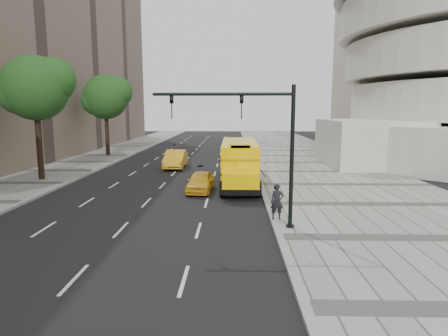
{
  "coord_description": "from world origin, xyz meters",
  "views": [
    {
      "loc": [
        4.05,
        -26.09,
        5.32
      ],
      "look_at": [
        3.5,
        -4.0,
        1.9
      ],
      "focal_mm": 30.0,
      "sensor_mm": 36.0,
      "label": 1
    }
  ],
  "objects_px": {
    "pedestrian": "(277,202)",
    "traffic_signal": "(260,139)",
    "tree_c": "(106,97)",
    "taxi_near": "(200,182)",
    "tree_b": "(36,87)",
    "school_bus": "(239,159)",
    "taxi_far": "(175,159)"
  },
  "relations": [
    {
      "from": "taxi_near",
      "to": "tree_b",
      "type": "bearing_deg",
      "value": 168.05
    },
    {
      "from": "tree_c",
      "to": "school_bus",
      "type": "bearing_deg",
      "value": -45.67
    },
    {
      "from": "tree_b",
      "to": "tree_c",
      "type": "xyz_separation_m",
      "value": [
        0.0,
        15.21,
        -0.14
      ]
    },
    {
      "from": "school_bus",
      "to": "taxi_near",
      "type": "bearing_deg",
      "value": -127.54
    },
    {
      "from": "pedestrian",
      "to": "taxi_near",
      "type": "bearing_deg",
      "value": 117.33
    },
    {
      "from": "tree_c",
      "to": "taxi_near",
      "type": "distance_m",
      "value": 23.18
    },
    {
      "from": "taxi_far",
      "to": "tree_c",
      "type": "bearing_deg",
      "value": 136.07
    },
    {
      "from": "tree_b",
      "to": "pedestrian",
      "type": "relative_size",
      "value": 5.42
    },
    {
      "from": "school_bus",
      "to": "traffic_signal",
      "type": "height_order",
      "value": "traffic_signal"
    },
    {
      "from": "school_bus",
      "to": "taxi_near",
      "type": "distance_m",
      "value": 4.42
    },
    {
      "from": "taxi_near",
      "to": "pedestrian",
      "type": "relative_size",
      "value": 2.26
    },
    {
      "from": "tree_b",
      "to": "taxi_far",
      "type": "distance_m",
      "value": 12.87
    },
    {
      "from": "school_bus",
      "to": "taxi_near",
      "type": "height_order",
      "value": "school_bus"
    },
    {
      "from": "tree_c",
      "to": "taxi_near",
      "type": "xyz_separation_m",
      "value": [
        12.3,
        -18.65,
        -6.17
      ]
    },
    {
      "from": "school_bus",
      "to": "traffic_signal",
      "type": "xyz_separation_m",
      "value": [
        0.69,
        -11.37,
        2.33
      ]
    },
    {
      "from": "taxi_near",
      "to": "traffic_signal",
      "type": "xyz_separation_m",
      "value": [
        3.3,
        -7.98,
        3.43
      ]
    },
    {
      "from": "tree_b",
      "to": "pedestrian",
      "type": "height_order",
      "value": "tree_b"
    },
    {
      "from": "school_bus",
      "to": "taxi_far",
      "type": "xyz_separation_m",
      "value": [
        -5.82,
        6.78,
        -0.94
      ]
    },
    {
      "from": "pedestrian",
      "to": "traffic_signal",
      "type": "height_order",
      "value": "traffic_signal"
    },
    {
      "from": "school_bus",
      "to": "pedestrian",
      "type": "relative_size",
      "value": 6.73
    },
    {
      "from": "pedestrian",
      "to": "tree_c",
      "type": "bearing_deg",
      "value": 118.21
    },
    {
      "from": "tree_b",
      "to": "taxi_near",
      "type": "bearing_deg",
      "value": -15.61
    },
    {
      "from": "tree_b",
      "to": "school_bus",
      "type": "distance_m",
      "value": 15.79
    },
    {
      "from": "traffic_signal",
      "to": "tree_c",
      "type": "bearing_deg",
      "value": 120.36
    },
    {
      "from": "traffic_signal",
      "to": "pedestrian",
      "type": "bearing_deg",
      "value": 51.88
    },
    {
      "from": "taxi_far",
      "to": "traffic_signal",
      "type": "bearing_deg",
      "value": -71.18
    },
    {
      "from": "taxi_near",
      "to": "taxi_far",
      "type": "bearing_deg",
      "value": 111.19
    },
    {
      "from": "tree_c",
      "to": "traffic_signal",
      "type": "distance_m",
      "value": 30.98
    },
    {
      "from": "tree_b",
      "to": "school_bus",
      "type": "height_order",
      "value": "tree_b"
    },
    {
      "from": "school_bus",
      "to": "tree_b",
      "type": "bearing_deg",
      "value": 179.83
    },
    {
      "from": "tree_c",
      "to": "taxi_far",
      "type": "relative_size",
      "value": 1.86
    },
    {
      "from": "school_bus",
      "to": "pedestrian",
      "type": "height_order",
      "value": "school_bus"
    }
  ]
}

